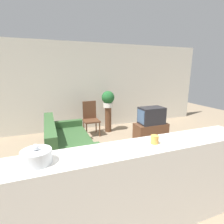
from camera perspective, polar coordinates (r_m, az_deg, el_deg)
ground_plane at (r=2.93m, az=2.17°, el=-25.95°), size 14.00×14.00×0.00m
wall_back at (r=5.61m, az=-11.59°, el=7.92°), size 9.00×0.06×2.70m
couch at (r=3.95m, az=-14.63°, el=-10.46°), size 0.92×1.81×0.84m
tv_stand at (r=4.99m, az=12.51°, el=-6.10°), size 0.90×0.44×0.44m
television at (r=4.86m, az=12.72°, el=-1.13°), size 0.67×0.42×0.46m
wooden_chair at (r=5.16m, az=-7.02°, el=-1.61°), size 0.44×0.44×0.99m
plant_stand at (r=5.40m, az=-1.27°, el=-2.43°), size 0.20×0.20×0.77m
potted_plant at (r=5.26m, az=-1.30°, el=4.39°), size 0.39×0.39×0.49m
foreground_counter at (r=2.21m, az=8.46°, el=-23.62°), size 2.90×0.44×1.07m
decorative_bowl at (r=1.69m, az=-23.40°, el=-13.23°), size 0.26×0.26×0.18m
candle_jar at (r=2.01m, az=13.76°, el=-8.72°), size 0.09×0.09×0.09m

